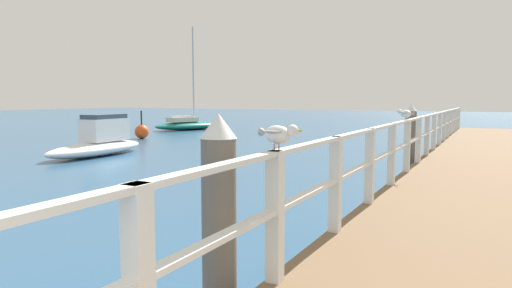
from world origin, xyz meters
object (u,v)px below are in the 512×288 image
at_px(seagull_background, 406,113).
at_px(channel_buoy, 142,132).
at_px(dock_piling_far, 410,138).
at_px(dock_piling_near, 219,227).
at_px(seagull_foreground, 278,134).
at_px(boat_2, 190,124).
at_px(boat_0, 99,142).

distance_m(seagull_background, channel_buoy, 15.95).
bearing_deg(seagull_background, dock_piling_far, 46.14).
distance_m(dock_piling_near, seagull_background, 6.26).
xyz_separation_m(seagull_foreground, channel_buoy, (-13.97, 13.53, -1.32)).
bearing_deg(boat_2, channel_buoy, -54.88).
bearing_deg(boat_2, dock_piling_far, -16.67).
height_order(seagull_background, boat_0, seagull_background).
bearing_deg(dock_piling_near, channel_buoy, 134.54).
distance_m(boat_0, boat_2, 13.38).
relative_size(dock_piling_far, seagull_foreground, 4.07).
xyz_separation_m(dock_piling_far, boat_0, (-10.25, -1.23, -0.46)).
bearing_deg(boat_0, dock_piling_far, 2.26).
relative_size(dock_piling_far, boat_0, 0.42).
bearing_deg(channel_buoy, boat_2, 106.26).
distance_m(dock_piling_near, boat_2, 25.60).
height_order(dock_piling_near, boat_2, boat_2).
xyz_separation_m(seagull_background, boat_2, (-15.87, 14.16, -1.34)).
height_order(seagull_foreground, boat_0, seagull_foreground).
distance_m(seagull_foreground, boat_2, 25.65).
bearing_deg(seagull_foreground, boat_2, -118.24).
bearing_deg(dock_piling_far, seagull_background, -83.12).
relative_size(boat_0, channel_buoy, 3.13).
xyz_separation_m(dock_piling_near, seagull_background, (0.37, 6.20, 0.75)).
height_order(dock_piling_far, channel_buoy, dock_piling_far).
xyz_separation_m(dock_piling_near, dock_piling_far, (0.00, 9.30, 0.00)).
xyz_separation_m(seagull_background, boat_0, (-10.62, 1.86, -1.21)).
height_order(seagull_foreground, boat_2, boat_2).
distance_m(dock_piling_near, channel_buoy, 19.38).
bearing_deg(dock_piling_near, dock_piling_far, 90.00).
relative_size(seagull_foreground, boat_0, 0.10).
xyz_separation_m(boat_0, boat_2, (-5.25, 12.30, -0.13)).
bearing_deg(dock_piling_far, channel_buoy, 161.65).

